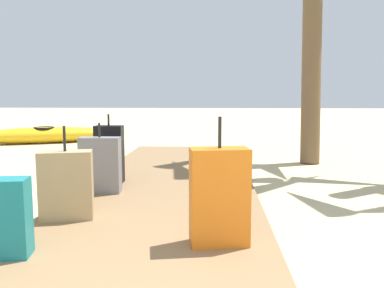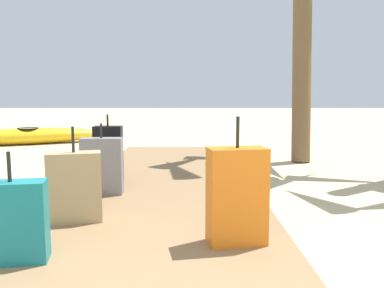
{
  "view_description": "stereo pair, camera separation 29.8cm",
  "coord_description": "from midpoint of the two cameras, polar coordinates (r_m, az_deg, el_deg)",
  "views": [
    {
      "loc": [
        0.54,
        -0.64,
        1.14
      ],
      "look_at": [
        0.27,
        4.04,
        0.55
      ],
      "focal_mm": 36.81,
      "sensor_mm": 36.0,
      "label": 1
    },
    {
      "loc": [
        0.24,
        -0.65,
        1.14
      ],
      "look_at": [
        0.27,
        4.04,
        0.55
      ],
      "focal_mm": 36.81,
      "sensor_mm": 36.0,
      "label": 2
    }
  ],
  "objects": [
    {
      "name": "ground_plane",
      "position": [
        3.78,
        -2.88,
        -10.39
      ],
      "size": [
        60.0,
        60.0,
        0.0
      ],
      "primitive_type": "plane",
      "color": "#CCB789"
    },
    {
      "name": "boardwalk",
      "position": [
        4.47,
        -1.88,
        -7.07
      ],
      "size": [
        2.0,
        7.34,
        0.08
      ],
      "primitive_type": "cube",
      "color": "olive",
      "rests_on": "ground"
    },
    {
      "name": "suitcase_grey",
      "position": [
        4.34,
        -11.24,
        -3.01
      ],
      "size": [
        0.44,
        0.19,
        0.76
      ],
      "color": "slate",
      "rests_on": "boardwalk"
    },
    {
      "name": "suitcase_tan",
      "position": [
        3.49,
        -15.43,
        -5.77
      ],
      "size": [
        0.47,
        0.3,
        0.8
      ],
      "color": "tan",
      "rests_on": "boardwalk"
    },
    {
      "name": "suitcase_orange",
      "position": [
        2.81,
        7.03,
        -7.57
      ],
      "size": [
        0.44,
        0.29,
        0.91
      ],
      "color": "orange",
      "rests_on": "boardwalk"
    },
    {
      "name": "suitcase_black",
      "position": [
        4.82,
        -10.15,
        -1.46
      ],
      "size": [
        0.33,
        0.2,
        0.83
      ],
      "color": "black",
      "rests_on": "boardwalk"
    },
    {
      "name": "kayak",
      "position": [
        9.89,
        -19.81,
        1.23
      ],
      "size": [
        3.34,
        1.85,
        0.38
      ],
      "color": "gold",
      "rests_on": "ground"
    },
    {
      "name": "rock_left_far",
      "position": [
        5.91,
        -14.57,
        -2.8
      ],
      "size": [
        0.53,
        0.5,
        0.28
      ],
      "primitive_type": "ellipsoid",
      "rotation": [
        0.0,
        0.0,
        1.76
      ],
      "color": "#5B5651",
      "rests_on": "ground"
    }
  ]
}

